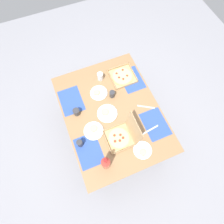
# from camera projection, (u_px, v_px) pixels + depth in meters

# --- Properties ---
(ground_plane) EXTENTS (6.00, 6.00, 0.00)m
(ground_plane) POSITION_uv_depth(u_px,v_px,m) (112.00, 130.00, 2.78)
(ground_plane) COLOR gray
(dining_table) EXTENTS (1.46, 1.11, 0.72)m
(dining_table) POSITION_uv_depth(u_px,v_px,m) (112.00, 115.00, 2.20)
(dining_table) COLOR #3F3328
(dining_table) RESTS_ON ground_plane
(placemat_near_left) EXTENTS (0.36, 0.26, 0.00)m
(placemat_near_left) POSITION_uv_depth(u_px,v_px,m) (71.00, 101.00, 2.17)
(placemat_near_left) COLOR #2D4C9E
(placemat_near_left) RESTS_ON dining_table
(placemat_near_right) EXTENTS (0.36, 0.26, 0.00)m
(placemat_near_right) POSITION_uv_depth(u_px,v_px,m) (89.00, 151.00, 1.93)
(placemat_near_right) COLOR #2D4C9E
(placemat_near_right) RESTS_ON dining_table
(placemat_far_left) EXTENTS (0.36, 0.26, 0.00)m
(placemat_far_left) POSITION_uv_depth(u_px,v_px,m) (131.00, 79.00, 2.29)
(placemat_far_left) COLOR #2D4C9E
(placemat_far_left) RESTS_ON dining_table
(placemat_far_right) EXTENTS (0.36, 0.26, 0.00)m
(placemat_far_right) POSITION_uv_depth(u_px,v_px,m) (155.00, 124.00, 2.05)
(placemat_far_right) COLOR #2D4C9E
(placemat_far_right) RESTS_ON dining_table
(pizza_box_corner_left) EXTENTS (0.29, 0.32, 0.32)m
(pizza_box_corner_left) POSITION_uv_depth(u_px,v_px,m) (122.00, 136.00, 1.94)
(pizza_box_corner_left) COLOR tan
(pizza_box_corner_left) RESTS_ON dining_table
(pizza_box_center) EXTENTS (0.31, 0.31, 0.04)m
(pizza_box_center) POSITION_uv_depth(u_px,v_px,m) (122.00, 76.00, 2.29)
(pizza_box_center) COLOR tan
(pizza_box_center) RESTS_ON dining_table
(plate_middle) EXTENTS (0.21, 0.21, 0.03)m
(plate_middle) POSITION_uv_depth(u_px,v_px,m) (99.00, 93.00, 2.20)
(plate_middle) COLOR white
(plate_middle) RESTS_ON dining_table
(plate_far_left) EXTENTS (0.20, 0.20, 0.03)m
(plate_far_left) POSITION_uv_depth(u_px,v_px,m) (143.00, 150.00, 1.92)
(plate_far_left) COLOR white
(plate_far_left) RESTS_ON dining_table
(plate_far_right) EXTENTS (0.22, 0.22, 0.03)m
(plate_far_right) POSITION_uv_depth(u_px,v_px,m) (94.00, 131.00, 2.01)
(plate_far_right) COLOR white
(plate_far_right) RESTS_ON dining_table
(plate_near_right) EXTENTS (0.24, 0.24, 0.03)m
(plate_near_right) POSITION_uv_depth(u_px,v_px,m) (107.00, 113.00, 2.09)
(plate_near_right) COLOR white
(plate_near_right) RESTS_ON dining_table
(soda_bottle) EXTENTS (0.09, 0.09, 0.32)m
(soda_bottle) POSITION_uv_depth(u_px,v_px,m) (106.00, 163.00, 1.75)
(soda_bottle) COLOR #B2382D
(soda_bottle) RESTS_ON dining_table
(cup_red) EXTENTS (0.07, 0.07, 0.11)m
(cup_red) POSITION_uv_depth(u_px,v_px,m) (100.00, 76.00, 2.24)
(cup_red) COLOR silver
(cup_red) RESTS_ON dining_table
(cup_clear_right) EXTENTS (0.06, 0.06, 0.10)m
(cup_clear_right) POSITION_uv_depth(u_px,v_px,m) (80.00, 143.00, 1.91)
(cup_clear_right) COLOR #333338
(cup_clear_right) RESTS_ON dining_table
(cup_dark) EXTENTS (0.07, 0.07, 0.09)m
(cup_dark) POSITION_uv_depth(u_px,v_px,m) (112.00, 94.00, 2.15)
(cup_dark) COLOR #333338
(cup_dark) RESTS_ON dining_table
(cup_spare) EXTENTS (0.08, 0.08, 0.09)m
(cup_spare) POSITION_uv_depth(u_px,v_px,m) (77.00, 112.00, 2.06)
(cup_spare) COLOR #333338
(cup_spare) RESTS_ON dining_table
(knife_by_far_right) EXTENTS (0.13, 0.19, 0.00)m
(knife_by_far_right) POSITION_uv_depth(u_px,v_px,m) (146.00, 107.00, 2.13)
(knife_by_far_right) COLOR #B7B7BC
(knife_by_far_right) RESTS_ON dining_table
(knife_by_near_right) EXTENTS (0.04, 0.21, 0.00)m
(knife_by_near_right) POSITION_uv_depth(u_px,v_px,m) (150.00, 130.00, 2.02)
(knife_by_near_right) COLOR #B7B7BC
(knife_by_near_right) RESTS_ON dining_table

